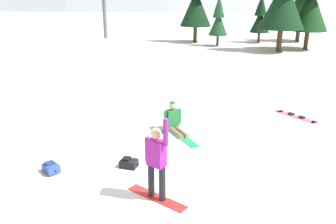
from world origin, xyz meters
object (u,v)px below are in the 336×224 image
at_px(backpack_blue, 51,168).
at_px(pine_tree_broad, 311,2).
at_px(pine_tree_slender, 196,1).
at_px(snowboarder_midground, 175,121).
at_px(snowboarder_foreground, 156,161).
at_px(pine_tree_twin, 260,17).
at_px(loose_snowboard_near_right, 296,116).
at_px(pine_tree_tall, 218,19).
at_px(backpack_black, 129,163).

xyz_separation_m(backpack_blue, pine_tree_broad, (12.71, 20.34, 3.43)).
bearing_deg(pine_tree_slender, snowboarder_midground, -93.05).
distance_m(snowboarder_foreground, pine_tree_twin, 25.94).
height_order(snowboarder_foreground, pine_tree_slender, pine_tree_slender).
distance_m(snowboarder_midground, loose_snowboard_near_right, 4.76).
xyz_separation_m(pine_tree_broad, pine_tree_tall, (-6.70, 1.46, -1.38)).
distance_m(snowboarder_foreground, backpack_black, 1.89).
relative_size(snowboarder_foreground, pine_tree_broad, 0.30).
distance_m(pine_tree_broad, pine_tree_slender, 9.21).
bearing_deg(pine_tree_slender, pine_tree_twin, -0.10).
bearing_deg(pine_tree_slender, pine_tree_tall, -49.58).
xyz_separation_m(loose_snowboard_near_right, backpack_blue, (-7.57, -4.60, 0.10)).
bearing_deg(pine_tree_slender, backpack_black, -95.48).
distance_m(loose_snowboard_near_right, backpack_black, 7.02).
height_order(snowboarder_midground, backpack_black, snowboarder_midground).
height_order(snowboarder_foreground, backpack_black, snowboarder_foreground).
bearing_deg(snowboarder_midground, pine_tree_slender, 86.95).
height_order(loose_snowboard_near_right, backpack_black, backpack_black).
bearing_deg(pine_tree_tall, snowboarder_foreground, -97.93).
height_order(snowboarder_midground, loose_snowboard_near_right, snowboarder_midground).
bearing_deg(snowboarder_foreground, backpack_blue, 159.20).
bearing_deg(pine_tree_twin, pine_tree_broad, -50.39).
relative_size(backpack_black, pine_tree_broad, 0.08).
xyz_separation_m(loose_snowboard_near_right, pine_tree_tall, (-1.55, 17.19, 2.16)).
height_order(loose_snowboard_near_right, pine_tree_twin, pine_tree_twin).
relative_size(snowboarder_midground, loose_snowboard_near_right, 1.07).
height_order(snowboarder_midground, backpack_blue, snowboarder_midground).
distance_m(snowboarder_foreground, loose_snowboard_near_right, 7.45).
bearing_deg(pine_tree_slender, snowboarder_foreground, -93.18).
relative_size(snowboarder_foreground, pine_tree_twin, 0.49).
bearing_deg(loose_snowboard_near_right, pine_tree_broad, 71.90).
relative_size(loose_snowboard_near_right, pine_tree_tall, 0.41).
distance_m(backpack_blue, pine_tree_tall, 22.70).
relative_size(snowboarder_foreground, loose_snowboard_near_right, 1.22).
bearing_deg(pine_tree_twin, snowboarder_midground, -107.69).
bearing_deg(backpack_black, loose_snowboard_near_right, 36.93).
bearing_deg(backpack_blue, snowboarder_midground, 44.03).
bearing_deg(snowboarder_midground, pine_tree_broad, 61.01).
xyz_separation_m(snowboarder_foreground, pine_tree_slender, (1.39, 24.98, 2.54)).
bearing_deg(snowboarder_foreground, pine_tree_broad, 65.23).
distance_m(backpack_blue, backpack_black, 2.00).
xyz_separation_m(pine_tree_tall, pine_tree_slender, (-1.80, 2.11, 1.29)).
bearing_deg(pine_tree_broad, loose_snowboard_near_right, -108.10).
height_order(pine_tree_broad, pine_tree_slender, pine_tree_broad).
xyz_separation_m(snowboarder_midground, loose_snowboard_near_right, (4.46, 1.60, -0.33)).
relative_size(snowboarder_midground, pine_tree_slender, 0.27).
relative_size(loose_snowboard_near_right, pine_tree_broad, 0.25).
bearing_deg(pine_tree_broad, pine_tree_tall, 167.72).
bearing_deg(backpack_black, pine_tree_tall, 79.27).
bearing_deg(snowboarder_midground, snowboarder_foreground, -93.83).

